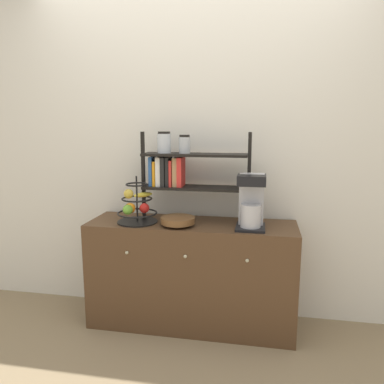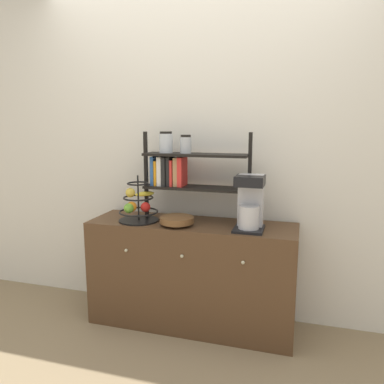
{
  "view_description": "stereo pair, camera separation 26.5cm",
  "coord_description": "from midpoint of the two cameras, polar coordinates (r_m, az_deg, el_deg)",
  "views": [
    {
      "loc": [
        0.48,
        -2.35,
        1.49
      ],
      "look_at": [
        0.0,
        0.22,
        1.01
      ],
      "focal_mm": 35.0,
      "sensor_mm": 36.0,
      "label": 1
    },
    {
      "loc": [
        0.74,
        -2.28,
        1.49
      ],
      "look_at": [
        0.0,
        0.22,
        1.01
      ],
      "focal_mm": 35.0,
      "sensor_mm": 36.0,
      "label": 2
    }
  ],
  "objects": [
    {
      "name": "wooden_bowl",
      "position": [
        2.63,
        0.56,
        -4.36
      ],
      "size": [
        0.24,
        0.24,
        0.06
      ],
      "color": "brown",
      "rests_on": "sideboard"
    },
    {
      "name": "coffee_maker",
      "position": [
        2.55,
        11.79,
        -1.63
      ],
      "size": [
        0.2,
        0.23,
        0.37
      ],
      "color": "black",
      "rests_on": "sideboard"
    },
    {
      "name": "sideboard",
      "position": [
        2.83,
        2.68,
        -12.43
      ],
      "size": [
        1.5,
        0.47,
        0.78
      ],
      "color": "#4C331E",
      "rests_on": "ground_plane"
    },
    {
      "name": "wall_back",
      "position": [
        2.88,
        4.12,
        6.59
      ],
      "size": [
        7.0,
        0.05,
        2.6
      ],
      "primitive_type": "cube",
      "color": "silver",
      "rests_on": "ground_plane"
    },
    {
      "name": "shelf_hutch",
      "position": [
        2.72,
        1.06,
        3.78
      ],
      "size": [
        0.8,
        0.2,
        0.65
      ],
      "color": "black",
      "rests_on": "sideboard"
    },
    {
      "name": "ground_plane",
      "position": [
        2.82,
        1.44,
        -21.51
      ],
      "size": [
        12.0,
        12.0,
        0.0
      ],
      "primitive_type": "plane",
      "color": "#847051"
    },
    {
      "name": "fruit_stand",
      "position": [
        2.74,
        -5.62,
        -2.19
      ],
      "size": [
        0.29,
        0.29,
        0.34
      ],
      "color": "black",
      "rests_on": "sideboard"
    }
  ]
}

